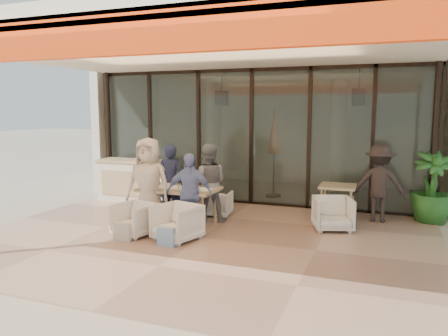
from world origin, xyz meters
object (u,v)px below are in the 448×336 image
Objects in this scene: chair_near_left at (135,218)px; diner_cream at (148,184)px; diner_navy at (171,181)px; standing_woman at (379,184)px; side_chair at (333,212)px; chair_far_right at (217,202)px; chair_near_right at (177,221)px; diner_periwinkle at (189,194)px; side_table at (338,190)px; host_counter at (135,180)px; chair_far_left at (182,199)px; dining_table at (179,191)px; diner_grey at (208,183)px; potted_palm at (432,187)px.

diner_cream is (0.00, 0.50, 0.54)m from chair_near_left.
standing_woman is at bearing -172.09° from diner_navy.
chair_near_left is 0.73m from diner_cream.
side_chair is at bearing 175.88° from diner_navy.
chair_far_right is 0.84× the size of chair_near_right.
diner_periwinkle reaches higher than chair_near_right.
diner_navy is at bearing 23.94° from chair_far_right.
side_table reaches higher than chair_near_right.
diner_periwinkle is (2.42, -2.04, 0.21)m from host_counter.
chair_far_left is 1.90m from chair_near_left.
side_table is 0.82m from standing_woman.
side_chair is 1.29m from standing_woman.
side_table is at bearing 26.11° from dining_table.
diner_periwinkle is 3.07m from side_table.
chair_near_left is (-0.41, -0.96, -0.35)m from dining_table.
chair_far_right is 0.34× the size of diner_cream.
diner_cream reaches higher than side_table.
side_chair is at bearing 157.10° from chair_far_left.
dining_table is 1.10m from chair_near_left.
chair_near_left is 0.38× the size of diner_cream.
diner_navy reaches higher than side_chair.
chair_far_right is at bearing 107.06° from chair_near_right.
chair_far_left is at bearing 113.56° from dining_table.
diner_cream reaches higher than host_counter.
host_counter is 2.60× the size of chair_near_right.
diner_grey is (2.42, -1.14, 0.26)m from host_counter.
potted_palm is (4.21, 2.40, -0.03)m from diner_periwinkle.
host_counter is at bearing 150.64° from chair_near_right.
diner_periwinkle is (0.84, -0.90, -0.04)m from diner_navy.
side_chair is at bearing -90.00° from side_table.
side_table is at bearing 61.16° from chair_near_right.
diner_grey reaches higher than chair_far_right.
standing_woman is (0.78, 0.93, 0.44)m from side_chair.
diner_grey is (0.84, 0.00, 0.01)m from diner_navy.
host_counter reaches higher than dining_table.
chair_near_left is at bearing -144.23° from side_table.
chair_near_left reaches higher than chair_far_left.
diner_navy is (1.58, -1.14, 0.25)m from host_counter.
side_chair reaches higher than chair_far_right.
diner_grey is at bearing -160.40° from potted_palm.
side_chair is (2.44, 0.21, -0.44)m from diner_grey.
diner_navy reaches higher than potted_palm.
diner_cream is (-0.84, 0.50, 0.51)m from chair_near_right.
dining_table is 2.12× the size of side_chair.
side_table is at bearing 50.73° from chair_near_left.
side_table is at bearing -176.13° from chair_far_right.
host_counter is 1.19× the size of diner_navy.
host_counter is at bearing 177.84° from side_table.
chair_near_right is at bearing -65.87° from dining_table.
side_chair is 0.45× the size of standing_woman.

